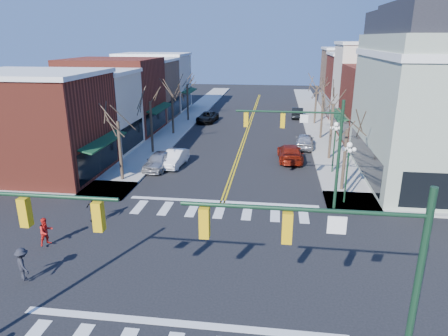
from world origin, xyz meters
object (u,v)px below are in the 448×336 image
(pedestrian_dark_b, at_px, (23,264))
(pedestrian_dark_a, at_px, (93,209))
(car_left_mid, at_px, (175,158))
(lamppost_corner, at_px, (348,162))
(car_right_mid, at_px, (305,141))
(lamppost_midblock, at_px, (335,139))
(car_left_near, at_px, (159,161))
(car_right_near, at_px, (290,153))
(car_right_far, at_px, (298,113))
(pedestrian_red_b, at_px, (46,231))
(car_left_far, at_px, (207,117))

(pedestrian_dark_b, bearing_deg, pedestrian_dark_a, -52.91)
(car_left_mid, relative_size, pedestrian_dark_b, 2.66)
(lamppost_corner, height_order, car_right_mid, lamppost_corner)
(lamppost_midblock, bearing_deg, car_left_near, -177.31)
(car_right_near, bearing_deg, car_right_far, -97.51)
(car_right_far, relative_size, pedestrian_dark_b, 2.78)
(lamppost_corner, relative_size, pedestrian_red_b, 2.81)
(car_left_mid, bearing_deg, car_right_near, 21.09)
(car_right_far, bearing_deg, car_left_mid, 67.53)
(lamppost_corner, xyz_separation_m, car_left_far, (-13.88, 26.13, -2.29))
(car_left_near, bearing_deg, pedestrian_dark_b, -89.72)
(car_left_mid, relative_size, car_right_far, 0.96)
(car_left_mid, height_order, car_right_mid, car_right_mid)
(car_left_mid, distance_m, pedestrian_dark_b, 18.26)
(car_right_mid, xyz_separation_m, pedestrian_red_b, (-14.91, -22.46, 0.16))
(lamppost_corner, bearing_deg, car_left_far, 117.97)
(lamppost_corner, xyz_separation_m, pedestrian_red_b, (-16.71, -8.08, -2.04))
(car_right_near, relative_size, pedestrian_red_b, 3.35)
(car_left_far, bearing_deg, car_right_mid, -39.32)
(pedestrian_dark_a, bearing_deg, pedestrian_dark_b, -73.35)
(car_left_mid, bearing_deg, pedestrian_red_b, -97.22)
(lamppost_midblock, height_order, pedestrian_dark_a, lamppost_midblock)
(car_left_mid, bearing_deg, car_right_mid, 38.02)
(car_left_near, height_order, pedestrian_dark_b, pedestrian_dark_b)
(car_left_mid, distance_m, pedestrian_red_b, 15.24)
(car_left_mid, bearing_deg, car_left_far, 96.25)
(lamppost_midblock, xyz_separation_m, pedestrian_dark_b, (-15.95, -17.77, -2.02))
(car_left_far, distance_m, pedestrian_dark_a, 31.20)
(pedestrian_red_b, distance_m, pedestrian_dark_b, 3.29)
(pedestrian_red_b, bearing_deg, car_right_near, -3.45)
(lamppost_corner, height_order, pedestrian_dark_a, lamppost_corner)
(car_left_far, relative_size, car_right_mid, 1.08)
(lamppost_midblock, relative_size, car_left_far, 0.90)
(car_left_near, height_order, car_left_mid, car_left_near)
(car_left_far, xyz_separation_m, pedestrian_dark_b, (-2.07, -37.40, 0.27))
(pedestrian_red_b, xyz_separation_m, pedestrian_dark_a, (1.21, 3.04, 0.04))
(car_right_mid, relative_size, pedestrian_red_b, 2.89)
(car_left_near, distance_m, pedestrian_red_b, 14.05)
(lamppost_midblock, height_order, car_left_mid, lamppost_midblock)
(pedestrian_red_b, height_order, pedestrian_dark_a, pedestrian_dark_a)
(car_right_far, xyz_separation_m, pedestrian_red_b, (-14.90, -38.78, 0.20))
(car_left_far, height_order, car_right_near, car_right_near)
(lamppost_midblock, xyz_separation_m, car_left_mid, (-13.47, 0.31, -2.27))
(car_right_mid, bearing_deg, car_right_far, -85.72)
(car_left_near, bearing_deg, car_left_mid, 46.42)
(lamppost_midblock, xyz_separation_m, pedestrian_red_b, (-16.71, -14.58, -2.04))
(lamppost_midblock, relative_size, car_right_far, 0.98)
(car_left_near, relative_size, pedestrian_dark_a, 2.63)
(lamppost_corner, bearing_deg, car_right_near, 109.30)
(car_left_far, bearing_deg, car_right_far, 25.65)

